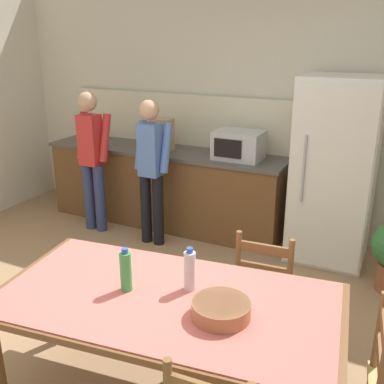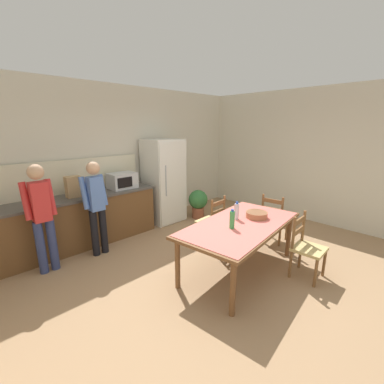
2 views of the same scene
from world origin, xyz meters
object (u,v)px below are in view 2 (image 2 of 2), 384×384
at_px(bottle_near_centre, 232,220).
at_px(chair_side_far_right, 212,221).
at_px(paper_bag, 73,187).
at_px(refrigerator, 164,181).
at_px(serving_bowl, 257,214).
at_px(chair_head_end, 274,219).
at_px(microwave, 122,181).
at_px(person_at_sink, 42,213).
at_px(bottle_off_centre, 237,211).
at_px(potted_plant, 198,202).
at_px(dining_table, 240,228).
at_px(person_at_counter, 96,204).
at_px(chair_side_near_right, 306,247).

xyz_separation_m(bottle_near_centre, chair_side_far_right, (0.60, 0.88, -0.43)).
height_order(paper_bag, bottle_near_centre, paper_bag).
bearing_deg(refrigerator, bottle_near_centre, -107.45).
height_order(refrigerator, serving_bowl, refrigerator).
bearing_deg(refrigerator, chair_head_end, -71.74).
xyz_separation_m(refrigerator, microwave, (-1.01, 0.02, 0.16)).
height_order(chair_side_far_right, person_at_sink, person_at_sink).
height_order(bottle_off_centre, potted_plant, bottle_off_centre).
xyz_separation_m(microwave, dining_table, (0.48, -2.46, -0.39)).
height_order(person_at_counter, potted_plant, person_at_counter).
distance_m(chair_side_far_right, chair_side_near_right, 1.61).
relative_size(microwave, potted_plant, 0.75).
bearing_deg(person_at_counter, dining_table, -147.16).
distance_m(bottle_near_centre, chair_side_near_right, 1.15).
height_order(bottle_off_centre, serving_bowl, bottle_off_centre).
height_order(paper_bag, bottle_off_centre, paper_bag).
distance_m(microwave, serving_bowl, 2.65).
xyz_separation_m(microwave, chair_side_near_right, (1.02, -3.21, -0.63)).
relative_size(serving_bowl, person_at_sink, 0.20).
distance_m(person_at_sink, person_at_counter, 0.79).
relative_size(paper_bag, bottle_near_centre, 1.33).
xyz_separation_m(refrigerator, paper_bag, (-1.93, 0.01, 0.19)).
xyz_separation_m(chair_side_near_right, potted_plant, (0.64, 2.76, -0.06)).
bearing_deg(dining_table, potted_plant, 59.53).
relative_size(dining_table, chair_head_end, 2.32).
bearing_deg(chair_head_end, chair_side_near_right, 133.97).
xyz_separation_m(dining_table, bottle_near_centre, (-0.25, -0.03, 0.20)).
bearing_deg(serving_bowl, person_at_sink, 140.18).
bearing_deg(serving_bowl, chair_side_near_right, -75.29).
height_order(serving_bowl, person_at_counter, person_at_counter).
bearing_deg(bottle_near_centre, potted_plant, 54.95).
bearing_deg(serving_bowl, chair_head_end, 11.39).
relative_size(refrigerator, bottle_near_centre, 6.77).
relative_size(chair_head_end, potted_plant, 1.36).
distance_m(bottle_near_centre, person_at_counter, 2.21).
height_order(dining_table, person_at_counter, person_at_counter).
bearing_deg(person_at_counter, potted_plant, -88.32).
height_order(microwave, chair_side_near_right, microwave).
xyz_separation_m(chair_head_end, potted_plant, (-0.10, 1.86, -0.06)).
distance_m(paper_bag, bottle_near_centre, 2.75).
distance_m(paper_bag, person_at_counter, 0.58).
relative_size(microwave, bottle_near_centre, 1.85).
distance_m(bottle_near_centre, person_at_sink, 2.68).
bearing_deg(bottle_off_centre, dining_table, -121.15).
bearing_deg(bottle_off_centre, refrigerator, 79.08).
height_order(refrigerator, chair_side_near_right, refrigerator).
bearing_deg(microwave, person_at_counter, -146.19).
distance_m(chair_side_far_right, chair_head_end, 1.17).
bearing_deg(dining_table, chair_side_far_right, 67.64).
bearing_deg(microwave, person_at_sink, -162.27).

